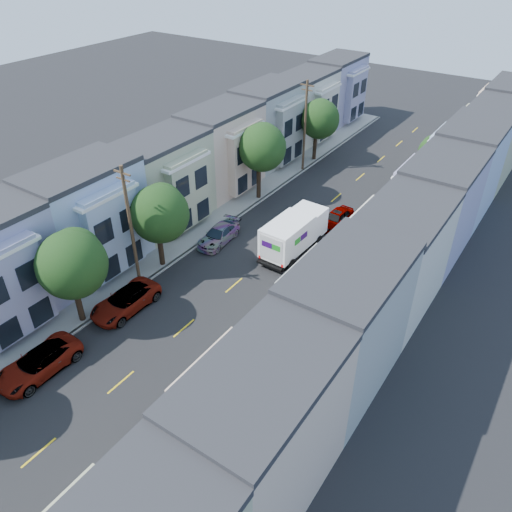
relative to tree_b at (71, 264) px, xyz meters
The scene contains 25 objects.
ground 8.80m from the tree_b, 28.70° to the left, with size 160.00×160.00×0.00m, color black.
road_slab 20.15m from the tree_b, 71.14° to the left, with size 12.00×70.00×0.02m, color black.
curb_left 19.12m from the tree_b, 89.22° to the left, with size 0.30×70.00×0.15m, color gray.
curb_right 22.76m from the tree_b, 56.20° to the left, with size 0.30×70.00×0.15m, color gray.
sidewalk_left 19.15m from the tree_b, 93.25° to the left, with size 2.60×70.00×0.15m, color gray.
sidewalk_right 23.49m from the tree_b, 53.50° to the left, with size 2.60×70.00×0.15m, color gray.
centerline 20.15m from the tree_b, 71.14° to the left, with size 0.12×70.00×0.01m, color gold.
townhouse_row_left 19.74m from the tree_b, 104.72° to the left, with size 5.00×70.00×8.50m, color beige.
townhouse_row_right 25.90m from the tree_b, 46.59° to the left, with size 5.00×70.00×8.50m, color beige.
tree_b is the anchor object (origin of this frame).
tree_c 8.38m from the tree_b, 90.00° to the left, with size 4.64×4.64×7.34m.
tree_d 22.82m from the tree_b, 90.00° to the left, with size 4.70×4.70×8.00m.
tree_e 34.73m from the tree_b, 90.00° to the left, with size 4.49×4.49×7.31m.
tree_far_r 37.21m from the tree_b, 69.22° to the left, with size 3.10×3.10×5.75m.
utility_pole_near 5.45m from the tree_b, 89.98° to the left, with size 1.60×0.26×10.00m.
utility_pole_far 31.45m from the tree_b, 90.00° to the left, with size 1.60×0.26×10.00m.
fedex_truck 18.27m from the tree_b, 64.67° to the left, with size 2.71×7.04×3.38m.
lead_sedan 24.38m from the tree_b, 68.56° to the left, with size 1.80×4.70×1.52m, color black.
parked_left_b 6.60m from the tree_b, 73.67° to the right, with size 2.54×5.50×1.53m, color black.
parked_left_c 5.27m from the tree_b, 62.25° to the left, with size 2.54×5.52×1.53m, color #A5A6B3.
parked_left_d 14.65m from the tree_b, 84.25° to the left, with size 2.02×4.80×1.44m, color #43140C.
parked_right_a 12.70m from the tree_b, 20.00° to the right, with size 1.66×4.33×1.40m, color #575D60.
parked_right_b 12.05m from the tree_b, ahead, with size 1.77×4.61×1.50m, color silver.
parked_right_c 24.98m from the tree_b, 62.89° to the left, with size 1.82×4.33×1.30m, color black.
parked_right_d 31.96m from the tree_b, 69.28° to the left, with size 2.02×4.80×1.44m, color #0A1641.
Camera 1 is at (18.99, -18.93, 24.17)m, focal length 35.00 mm.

